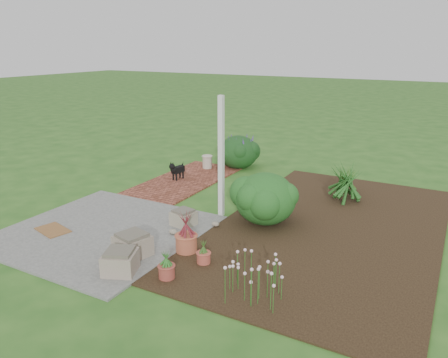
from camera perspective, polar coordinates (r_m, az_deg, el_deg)
The scene contains 19 objects.
ground at distance 9.27m, azimuth -2.28°, elevation -4.60°, with size 80.00×80.00×0.00m, color #27581C.
concrete_patio at distance 8.71m, azimuth -15.47°, elevation -6.59°, with size 3.50×3.50×0.04m, color #595A57.
brick_path at distance 11.52m, azimuth -5.04°, elevation -0.15°, with size 1.60×3.50×0.04m, color brown.
garden_bed at distance 8.79m, azimuth 13.65°, elevation -6.25°, with size 4.00×7.00×0.03m, color black.
veranda_post at distance 8.82m, azimuth -0.37°, elevation 2.82°, with size 0.10×0.10×2.50m, color white.
stone_trough_near at distance 7.07m, azimuth -13.39°, elevation -10.55°, with size 0.49×0.49×0.32m, color gray.
stone_trough_mid at distance 7.55m, azimuth -11.83°, elevation -8.53°, with size 0.51×0.51×0.34m, color #716B54.
stone_trough_far at distance 8.62m, azimuth -5.31°, elevation -5.13°, with size 0.40×0.40×0.27m, color gray.
coir_doormat at distance 8.99m, azimuth -21.45°, elevation -6.21°, with size 0.68×0.43×0.02m, color brown.
black_dog at distance 11.45m, azimuth -6.19°, elevation 1.27°, with size 0.21×0.54×0.47m.
cream_ceramic_urn at distance 12.50m, azimuth -2.20°, elevation 2.24°, with size 0.27×0.27×0.36m, color #BEAF9D.
evergreen_shrub at distance 8.66m, azimuth 5.43°, elevation -2.39°, with size 1.22×1.22×1.03m, color #0F3913.
agapanthus_clump_back at distance 10.18m, azimuth 15.58°, elevation -0.08°, with size 1.11×1.11×1.00m, color #0B3A11, non-canonical shape.
agapanthus_clump_front at distance 10.90m, azimuth 15.70°, elevation 0.18°, with size 0.77×0.77×0.68m, color #163B0C, non-canonical shape.
pink_flower_patch at distance 6.28m, azimuth 4.12°, elevation -12.72°, with size 0.88×0.88×0.56m, color #113D0F, non-canonical shape.
terracotta_pot_bronze at distance 7.58m, azimuth -4.94°, elevation -8.32°, with size 0.37×0.37×0.30m, color #B25A3C.
terracotta_pot_small_left at distance 7.21m, azimuth -2.68°, elevation -10.21°, with size 0.22×0.22×0.18m, color #AD4C3A.
terracotta_pot_small_right at distance 6.83m, azimuth -7.50°, elevation -11.88°, with size 0.25×0.25×0.21m, color #993F33.
purple_flowering_bush at distance 12.64m, azimuth 1.87°, elevation 3.64°, with size 1.14×1.14×0.97m, color black.
Camera 1 is at (4.47, -7.35, 3.43)m, focal length 35.00 mm.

